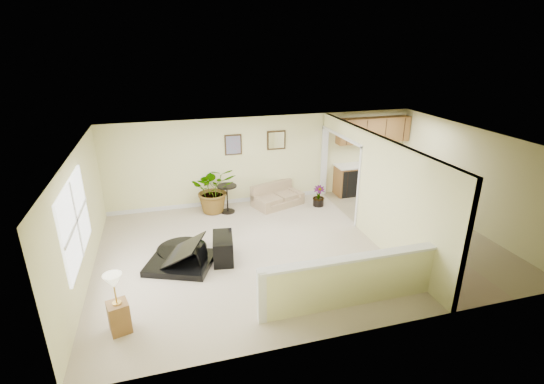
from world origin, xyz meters
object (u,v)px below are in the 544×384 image
object	(u,v)px
loveseat	(277,195)
accent_table	(227,195)
palm_plant	(214,190)
small_plant	(319,197)
lamp_stand	(118,308)
piano_bench	(223,248)
piano	(177,241)

from	to	relation	value
loveseat	accent_table	distance (m)	1.50
palm_plant	small_plant	xyz separation A→B (m)	(2.93, -0.41, -0.39)
palm_plant	small_plant	distance (m)	2.98
lamp_stand	palm_plant	bearing A→B (deg)	63.75
palm_plant	piano_bench	bearing A→B (deg)	-94.18
palm_plant	lamp_stand	distance (m)	4.93
lamp_stand	loveseat	bearing A→B (deg)	47.98
loveseat	lamp_stand	size ratio (longest dim) A/B	1.52
loveseat	accent_table	xyz separation A→B (m)	(-1.48, -0.16, 0.20)
piano	piano_bench	size ratio (longest dim) A/B	2.23
loveseat	lamp_stand	world-z (taller)	lamp_stand
piano_bench	palm_plant	world-z (taller)	palm_plant
piano_bench	palm_plant	distance (m)	2.67
accent_table	loveseat	bearing A→B (deg)	6.08
piano_bench	small_plant	xyz separation A→B (m)	(3.12, 2.23, -0.02)
palm_plant	lamp_stand	bearing A→B (deg)	-116.25
small_plant	piano	bearing A→B (deg)	-152.73
piano	loveseat	bearing A→B (deg)	63.12
small_plant	lamp_stand	world-z (taller)	lamp_stand
palm_plant	loveseat	bearing A→B (deg)	0.25
piano_bench	accent_table	xyz separation A→B (m)	(0.52, 2.48, 0.23)
small_plant	lamp_stand	size ratio (longest dim) A/B	0.56
palm_plant	lamp_stand	world-z (taller)	palm_plant
loveseat	accent_table	world-z (taller)	loveseat
small_plant	lamp_stand	distance (m)	6.50
lamp_stand	accent_table	bearing A→B (deg)	59.54
palm_plant	lamp_stand	xyz separation A→B (m)	(-2.18, -4.42, -0.19)
piano	palm_plant	bearing A→B (deg)	88.20
piano	lamp_stand	xyz separation A→B (m)	(-1.04, -1.92, -0.06)
piano	accent_table	xyz separation A→B (m)	(1.47, 2.36, -0.01)
accent_table	lamp_stand	world-z (taller)	lamp_stand
piano_bench	loveseat	bearing A→B (deg)	52.82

